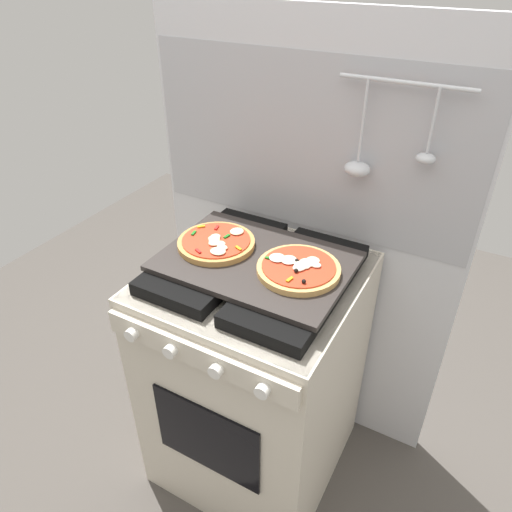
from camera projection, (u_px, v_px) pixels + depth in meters
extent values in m
plane|color=#4C4742|center=(256.00, 451.00, 1.88)|extent=(4.00, 4.00, 0.00)
cube|color=silver|center=(301.00, 246.00, 1.70)|extent=(1.10, 0.03, 1.55)
cube|color=#ADADB2|center=(306.00, 147.00, 1.48)|extent=(1.08, 0.00, 0.56)
cylinder|color=silver|center=(407.00, 83.00, 1.22)|extent=(0.36, 0.01, 0.01)
cylinder|color=silver|center=(363.00, 122.00, 1.32)|extent=(0.01, 0.01, 0.23)
ellipsoid|color=silver|center=(357.00, 169.00, 1.40)|extent=(0.08, 0.07, 0.04)
cylinder|color=silver|center=(433.00, 121.00, 1.23)|extent=(0.01, 0.01, 0.17)
ellipsoid|color=silver|center=(426.00, 158.00, 1.29)|extent=(0.05, 0.05, 0.03)
cube|color=beige|center=(256.00, 376.00, 1.64)|extent=(0.60, 0.60, 0.86)
cube|color=black|center=(256.00, 276.00, 1.41)|extent=(0.59, 0.59, 0.01)
cube|color=black|center=(216.00, 256.00, 1.45)|extent=(0.24, 0.51, 0.04)
cube|color=black|center=(299.00, 283.00, 1.34)|extent=(0.24, 0.51, 0.04)
cube|color=beige|center=(197.00, 356.00, 1.21)|extent=(0.58, 0.02, 0.07)
cylinder|color=silver|center=(132.00, 335.00, 1.28)|extent=(0.04, 0.02, 0.04)
cylinder|color=silver|center=(170.00, 351.00, 1.22)|extent=(0.04, 0.02, 0.04)
cylinder|color=silver|center=(216.00, 371.00, 1.17)|extent=(0.04, 0.02, 0.04)
cylinder|color=silver|center=(262.00, 391.00, 1.12)|extent=(0.04, 0.02, 0.04)
cube|color=black|center=(206.00, 439.00, 1.41)|extent=(0.36, 0.01, 0.28)
cube|color=#2D2826|center=(256.00, 261.00, 1.38)|extent=(0.54, 0.38, 0.02)
cylinder|color=#C18947|center=(216.00, 243.00, 1.43)|extent=(0.23, 0.23, 0.02)
cylinder|color=red|center=(216.00, 240.00, 1.42)|extent=(0.21, 0.21, 0.00)
ellipsoid|color=beige|center=(213.00, 243.00, 1.40)|extent=(0.03, 0.03, 0.01)
ellipsoid|color=beige|center=(237.00, 231.00, 1.45)|extent=(0.04, 0.04, 0.01)
ellipsoid|color=beige|center=(220.00, 244.00, 1.40)|extent=(0.03, 0.03, 0.01)
ellipsoid|color=beige|center=(214.00, 239.00, 1.42)|extent=(0.04, 0.03, 0.01)
ellipsoid|color=beige|center=(213.00, 241.00, 1.41)|extent=(0.03, 0.03, 0.01)
ellipsoid|color=beige|center=(218.00, 251.00, 1.36)|extent=(0.05, 0.04, 0.01)
ellipsoid|color=beige|center=(215.00, 237.00, 1.43)|extent=(0.03, 0.03, 0.01)
ellipsoid|color=beige|center=(222.00, 247.00, 1.38)|extent=(0.03, 0.03, 0.01)
cube|color=#19721E|center=(227.00, 236.00, 1.43)|extent=(0.01, 0.03, 0.00)
cube|color=gold|center=(201.00, 226.00, 1.48)|extent=(0.02, 0.02, 0.00)
cube|color=red|center=(217.00, 227.00, 1.48)|extent=(0.01, 0.03, 0.00)
cube|color=gold|center=(238.00, 248.00, 1.38)|extent=(0.03, 0.02, 0.00)
cube|color=red|center=(198.00, 251.00, 1.36)|extent=(0.03, 0.02, 0.00)
cube|color=#19721E|center=(194.00, 233.00, 1.45)|extent=(0.01, 0.02, 0.00)
cube|color=red|center=(213.00, 236.00, 1.43)|extent=(0.02, 0.03, 0.00)
cylinder|color=tan|center=(299.00, 269.00, 1.32)|extent=(0.23, 0.23, 0.02)
cylinder|color=red|center=(299.00, 266.00, 1.31)|extent=(0.21, 0.21, 0.00)
ellipsoid|color=#F4EACC|center=(289.00, 260.00, 1.32)|extent=(0.04, 0.05, 0.01)
ellipsoid|color=#F4EACC|center=(277.00, 258.00, 1.33)|extent=(0.05, 0.05, 0.01)
ellipsoid|color=#F4EACC|center=(301.00, 264.00, 1.31)|extent=(0.04, 0.03, 0.01)
ellipsoid|color=#F4EACC|center=(298.00, 268.00, 1.29)|extent=(0.03, 0.03, 0.01)
ellipsoid|color=#F4EACC|center=(313.00, 260.00, 1.32)|extent=(0.04, 0.04, 0.01)
ellipsoid|color=#F4EACC|center=(300.00, 267.00, 1.30)|extent=(0.04, 0.04, 0.01)
ellipsoid|color=#F4EACC|center=(305.00, 265.00, 1.30)|extent=(0.03, 0.03, 0.01)
ellipsoid|color=#F4EACC|center=(307.00, 263.00, 1.31)|extent=(0.04, 0.04, 0.01)
ellipsoid|color=#F4EACC|center=(316.00, 265.00, 1.30)|extent=(0.03, 0.03, 0.01)
cube|color=gold|center=(305.00, 267.00, 1.30)|extent=(0.02, 0.01, 0.00)
sphere|color=black|center=(296.00, 270.00, 1.28)|extent=(0.01, 0.01, 0.01)
cube|color=#19721E|center=(269.00, 258.00, 1.33)|extent=(0.02, 0.01, 0.00)
sphere|color=black|center=(304.00, 281.00, 1.24)|extent=(0.01, 0.01, 0.01)
cube|color=gold|center=(290.00, 279.00, 1.25)|extent=(0.01, 0.03, 0.00)
sphere|color=black|center=(297.00, 261.00, 1.32)|extent=(0.01, 0.01, 0.01)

